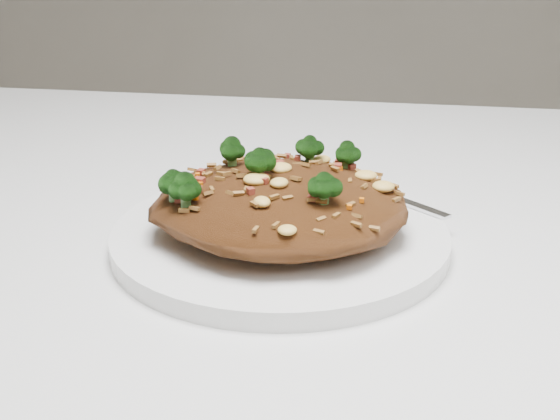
% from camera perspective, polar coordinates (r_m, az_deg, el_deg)
% --- Properties ---
extents(dining_table, '(1.20, 0.80, 0.75)m').
position_cam_1_polar(dining_table, '(0.67, -7.57, -7.67)').
color(dining_table, silver).
rests_on(dining_table, ground).
extents(plate, '(0.25, 0.25, 0.01)m').
position_cam_1_polar(plate, '(0.57, -0.00, -2.04)').
color(plate, white).
rests_on(plate, dining_table).
extents(fried_rice, '(0.18, 0.17, 0.06)m').
position_cam_1_polar(fried_rice, '(0.56, -0.05, 1.14)').
color(fried_rice, brown).
rests_on(fried_rice, plate).
extents(fork, '(0.13, 0.12, 0.00)m').
position_cam_1_polar(fork, '(0.64, 7.03, 1.36)').
color(fork, silver).
rests_on(fork, plate).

